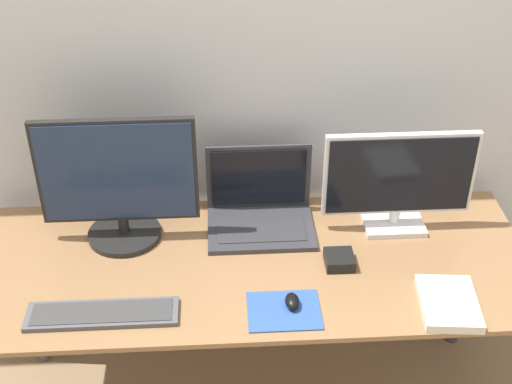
{
  "coord_description": "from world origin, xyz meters",
  "views": [
    {
      "loc": [
        -0.1,
        -1.46,
        2.23
      ],
      "look_at": [
        0.01,
        0.45,
        0.94
      ],
      "focal_mm": 50.0,
      "sensor_mm": 36.0,
      "label": 1
    }
  ],
  "objects_px": {
    "mouse": "(292,301)",
    "monitor_right": "(399,181)",
    "laptop": "(260,207)",
    "power_brick": "(339,260)",
    "monitor_left": "(118,183)",
    "book": "(449,303)",
    "keyboard": "(102,314)"
  },
  "relations": [
    {
      "from": "monitor_right",
      "to": "laptop",
      "type": "height_order",
      "value": "monitor_right"
    },
    {
      "from": "monitor_left",
      "to": "power_brick",
      "type": "xyz_separation_m",
      "value": [
        0.72,
        -0.2,
        -0.2
      ]
    },
    {
      "from": "book",
      "to": "power_brick",
      "type": "distance_m",
      "value": 0.37
    },
    {
      "from": "monitor_left",
      "to": "mouse",
      "type": "distance_m",
      "value": 0.69
    },
    {
      "from": "mouse",
      "to": "power_brick",
      "type": "relative_size",
      "value": 0.73
    },
    {
      "from": "power_brick",
      "to": "keyboard",
      "type": "bearing_deg",
      "value": -165.18
    },
    {
      "from": "monitor_left",
      "to": "laptop",
      "type": "relative_size",
      "value": 1.42
    },
    {
      "from": "monitor_left",
      "to": "book",
      "type": "bearing_deg",
      "value": -22.42
    },
    {
      "from": "laptop",
      "to": "mouse",
      "type": "xyz_separation_m",
      "value": [
        0.07,
        -0.44,
        -0.04
      ]
    },
    {
      "from": "keyboard",
      "to": "book",
      "type": "distance_m",
      "value": 1.05
    },
    {
      "from": "monitor_right",
      "to": "book",
      "type": "bearing_deg",
      "value": -79.6
    },
    {
      "from": "laptop",
      "to": "power_brick",
      "type": "relative_size",
      "value": 3.82
    },
    {
      "from": "monitor_left",
      "to": "laptop",
      "type": "bearing_deg",
      "value": 6.19
    },
    {
      "from": "book",
      "to": "keyboard",
      "type": "bearing_deg",
      "value": 178.76
    },
    {
      "from": "monitor_left",
      "to": "laptop",
      "type": "xyz_separation_m",
      "value": [
        0.47,
        0.05,
        -0.15
      ]
    },
    {
      "from": "monitor_right",
      "to": "keyboard",
      "type": "xyz_separation_m",
      "value": [
        -0.97,
        -0.4,
        -0.18
      ]
    },
    {
      "from": "monitor_left",
      "to": "mouse",
      "type": "relative_size",
      "value": 7.47
    },
    {
      "from": "monitor_right",
      "to": "book",
      "type": "distance_m",
      "value": 0.46
    },
    {
      "from": "book",
      "to": "power_brick",
      "type": "xyz_separation_m",
      "value": [
        -0.3,
        0.22,
        0.0
      ]
    },
    {
      "from": "monitor_right",
      "to": "laptop",
      "type": "relative_size",
      "value": 1.39
    },
    {
      "from": "keyboard",
      "to": "mouse",
      "type": "distance_m",
      "value": 0.57
    },
    {
      "from": "monitor_right",
      "to": "keyboard",
      "type": "distance_m",
      "value": 1.06
    },
    {
      "from": "monitor_right",
      "to": "book",
      "type": "height_order",
      "value": "monitor_right"
    },
    {
      "from": "keyboard",
      "to": "monitor_left",
      "type": "bearing_deg",
      "value": 85.56
    },
    {
      "from": "mouse",
      "to": "book",
      "type": "distance_m",
      "value": 0.48
    },
    {
      "from": "laptop",
      "to": "power_brick",
      "type": "distance_m",
      "value": 0.35
    },
    {
      "from": "power_brick",
      "to": "book",
      "type": "bearing_deg",
      "value": -36.25
    },
    {
      "from": "laptop",
      "to": "power_brick",
      "type": "xyz_separation_m",
      "value": [
        0.24,
        -0.25,
        -0.05
      ]
    },
    {
      "from": "mouse",
      "to": "monitor_right",
      "type": "bearing_deg",
      "value": 44.4
    },
    {
      "from": "keyboard",
      "to": "power_brick",
      "type": "bearing_deg",
      "value": 14.82
    },
    {
      "from": "monitor_left",
      "to": "monitor_right",
      "type": "relative_size",
      "value": 1.02
    },
    {
      "from": "keyboard",
      "to": "mouse",
      "type": "xyz_separation_m",
      "value": [
        0.57,
        0.01,
        0.01
      ]
    }
  ]
}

